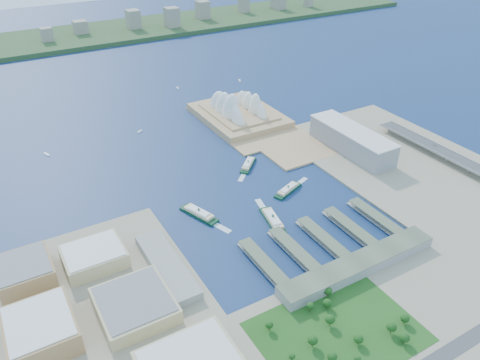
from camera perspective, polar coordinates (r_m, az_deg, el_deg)
ground at (r=608.62m, az=4.52°, el=-4.04°), size 3000.00×3000.00×0.00m
west_land at (r=462.82m, az=-15.35°, el=-19.64°), size 220.00×390.00×3.00m
south_land at (r=494.95m, az=18.83°, el=-16.09°), size 720.00×180.00×3.00m
east_land at (r=726.64m, az=22.70°, el=-0.06°), size 240.00×500.00×3.00m
peninsula at (r=848.06m, az=0.67°, el=7.12°), size 135.00×220.00×3.00m
far_shore at (r=1453.55m, az=-18.61°, el=16.30°), size 2200.00×260.00×12.00m
opera_house at (r=850.55m, az=-0.16°, el=9.44°), size 134.00×180.00×58.00m
toaster_building at (r=759.97m, az=13.44°, el=4.72°), size 45.00×155.00×35.00m
expressway at (r=763.51m, az=26.22°, el=1.27°), size 26.00×340.00×11.85m
west_buildings at (r=475.15m, az=-16.89°, el=-15.49°), size 200.00×280.00×27.00m
ferry_wharves at (r=566.46m, az=10.00°, el=-7.03°), size 184.00×90.00×9.30m
terminal_building at (r=531.90m, az=14.23°, el=-10.03°), size 200.00×28.00×12.00m
park at (r=464.04m, az=11.91°, el=-17.02°), size 150.00×110.00×16.00m
far_skyline at (r=1426.78m, az=-18.65°, el=17.43°), size 1900.00×140.00×55.00m
ferry_a at (r=601.44m, az=-5.05°, el=-3.92°), size 33.06×59.09×10.87m
ferry_b at (r=706.95m, az=1.00°, el=2.05°), size 44.60×43.69×9.41m
ferry_c at (r=589.40m, az=4.02°, el=-4.70°), size 26.13×60.36×11.08m
ferry_d at (r=649.69m, az=5.88°, el=-1.05°), size 51.78×29.96×9.55m
boat_a at (r=799.98m, az=-22.50°, el=2.93°), size 7.05×13.33×2.50m
boat_b at (r=830.75m, az=-12.12°, el=5.82°), size 9.83×8.90×2.66m
boat_c at (r=1048.30m, az=-0.04°, el=12.05°), size 8.86×13.49×2.94m
boat_e at (r=1015.48m, az=-7.61°, el=11.09°), size 3.69×10.36×2.51m
car_c at (r=796.92m, az=22.63°, el=3.95°), size 1.85×4.55×1.32m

